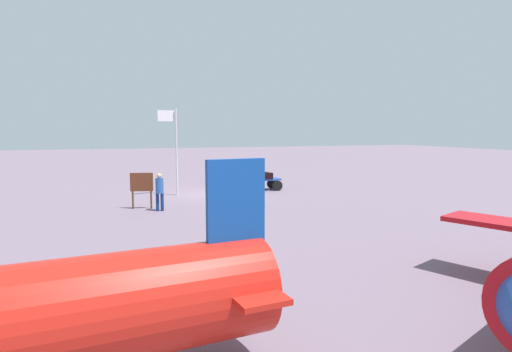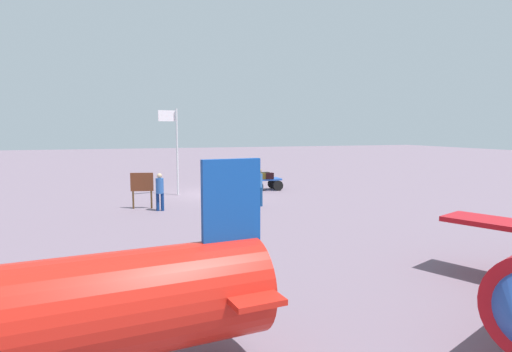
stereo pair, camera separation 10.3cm
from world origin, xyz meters
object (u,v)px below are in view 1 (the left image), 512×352
object	(u,v)px
suitcase_tan	(264,176)
worker_trailing	(160,189)
suitcase_dark	(264,175)
signboard	(142,185)
flagpole	(174,143)
luggage_cart	(265,182)
suitcase_olive	(263,176)
worker_lead	(259,184)
suitcase_grey	(268,176)

from	to	relation	value
suitcase_tan	worker_trailing	size ratio (longest dim) A/B	0.40
suitcase_dark	worker_trailing	world-z (taller)	worker_trailing
suitcase_dark	signboard	size ratio (longest dim) A/B	0.37
signboard	flagpole	bearing A→B (deg)	-119.49
suitcase_dark	worker_trailing	bearing A→B (deg)	34.96
luggage_cart	suitcase_tan	world-z (taller)	suitcase_tan
suitcase_olive	suitcase_tan	distance (m)	0.30
worker_lead	flagpole	bearing A→B (deg)	-56.02
suitcase_olive	worker_lead	size ratio (longest dim) A/B	0.33
suitcase_grey	suitcase_tan	world-z (taller)	suitcase_grey
flagpole	suitcase_grey	bearing A→B (deg)	179.17
luggage_cart	worker_trailing	bearing A→B (deg)	34.94
worker_lead	signboard	world-z (taller)	worker_lead
luggage_cart	suitcase_grey	distance (m)	0.54
flagpole	suitcase_olive	bearing A→B (deg)	-177.33
suitcase_dark	signboard	distance (m)	8.07
worker_trailing	worker_lead	bearing A→B (deg)	175.68
suitcase_dark	suitcase_olive	xyz separation A→B (m)	(0.04, -0.00, -0.02)
worker_trailing	luggage_cart	bearing A→B (deg)	-145.06
suitcase_dark	worker_lead	distance (m)	5.28
luggage_cart	worker_lead	world-z (taller)	worker_lead
worker_lead	worker_trailing	bearing A→B (deg)	-4.32
suitcase_grey	signboard	distance (m)	8.08
suitcase_tan	flagpole	world-z (taller)	flagpole
suitcase_dark	suitcase_grey	world-z (taller)	suitcase_dark
suitcase_grey	flagpole	xyz separation A→B (m)	(5.33, -0.08, 1.93)
suitcase_tan	signboard	size ratio (longest dim) A/B	0.41
luggage_cart	worker_trailing	world-z (taller)	worker_trailing
suitcase_dark	suitcase_grey	bearing A→B (deg)	117.64
suitcase_olive	worker_lead	world-z (taller)	worker_lead
worker_lead	luggage_cart	bearing A→B (deg)	-113.34
worker_trailing	signboard	bearing A→B (deg)	-48.87
worker_lead	flagpole	size ratio (longest dim) A/B	0.38
suitcase_grey	flagpole	size ratio (longest dim) A/B	0.10
luggage_cart	suitcase_dark	world-z (taller)	suitcase_dark
suitcase_grey	suitcase_tan	bearing A→B (deg)	-4.15
suitcase_grey	worker_trailing	size ratio (longest dim) A/B	0.29
suitcase_grey	signboard	world-z (taller)	signboard
worker_lead	worker_trailing	world-z (taller)	worker_lead
flagpole	suitcase_tan	bearing A→B (deg)	179.34
worker_trailing	suitcase_dark	bearing A→B (deg)	-145.04
luggage_cart	suitcase_dark	xyz separation A→B (m)	(0.06, 0.04, 0.40)
suitcase_olive	worker_lead	xyz separation A→B (m)	(2.01, 4.86, 0.18)
suitcase_grey	worker_lead	size ratio (longest dim) A/B	0.27
worker_trailing	signboard	xyz separation A→B (m)	(0.68, -0.78, 0.11)
luggage_cart	worker_lead	bearing A→B (deg)	66.66
suitcase_grey	worker_lead	world-z (taller)	worker_lead
suitcase_tan	flagpole	bearing A→B (deg)	-0.66
suitcase_dark	suitcase_olive	world-z (taller)	suitcase_dark
suitcase_grey	suitcase_tan	distance (m)	0.26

